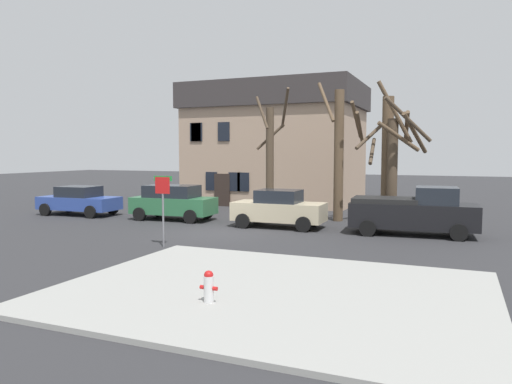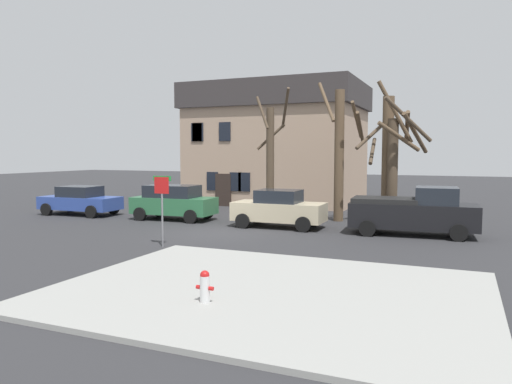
{
  "view_description": "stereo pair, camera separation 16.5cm",
  "coord_description": "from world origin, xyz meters",
  "px_view_note": "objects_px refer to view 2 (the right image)",
  "views": [
    {
      "loc": [
        9.58,
        -18.38,
        3.43
      ],
      "look_at": [
        0.93,
        2.35,
        1.62
      ],
      "focal_mm": 34.04,
      "sensor_mm": 36.0,
      "label": 1
    },
    {
      "loc": [
        9.73,
        -18.31,
        3.43
      ],
      "look_at": [
        0.93,
        2.35,
        1.62
      ],
      "focal_mm": 34.04,
      "sensor_mm": 36.0,
      "label": 2
    }
  ],
  "objects_px": {
    "building_main": "(278,143)",
    "tree_bare_mid": "(340,151)",
    "tree_bare_far": "(390,155)",
    "pickup_truck_black": "(414,212)",
    "car_beige_sedan": "(279,209)",
    "fire_hydrant": "(205,286)",
    "car_blue_sedan": "(80,200)",
    "street_sign_pole": "(162,197)",
    "car_green_wagon": "(173,202)",
    "tree_bare_end": "(391,166)",
    "tree_bare_near": "(271,159)"
  },
  "relations": [
    {
      "from": "car_blue_sedan",
      "to": "street_sign_pole",
      "type": "bearing_deg",
      "value": -32.39
    },
    {
      "from": "tree_bare_far",
      "to": "pickup_truck_black",
      "type": "xyz_separation_m",
      "value": [
        1.34,
        -2.5,
        -2.35
      ]
    },
    {
      "from": "tree_bare_near",
      "to": "car_beige_sedan",
      "type": "relative_size",
      "value": 1.58
    },
    {
      "from": "car_blue_sedan",
      "to": "street_sign_pole",
      "type": "relative_size",
      "value": 1.74
    },
    {
      "from": "tree_bare_end",
      "to": "tree_bare_far",
      "type": "bearing_deg",
      "value": 105.19
    },
    {
      "from": "pickup_truck_black",
      "to": "fire_hydrant",
      "type": "height_order",
      "value": "pickup_truck_black"
    },
    {
      "from": "car_beige_sedan",
      "to": "fire_hydrant",
      "type": "distance_m",
      "value": 11.85
    },
    {
      "from": "building_main",
      "to": "fire_hydrant",
      "type": "bearing_deg",
      "value": -73.37
    },
    {
      "from": "tree_bare_mid",
      "to": "tree_bare_far",
      "type": "height_order",
      "value": "tree_bare_mid"
    },
    {
      "from": "tree_bare_near",
      "to": "fire_hydrant",
      "type": "height_order",
      "value": "tree_bare_near"
    },
    {
      "from": "tree_bare_mid",
      "to": "fire_hydrant",
      "type": "height_order",
      "value": "tree_bare_mid"
    },
    {
      "from": "tree_bare_far",
      "to": "tree_bare_end",
      "type": "xyz_separation_m",
      "value": [
        0.1,
        -0.37,
        -0.52
      ]
    },
    {
      "from": "building_main",
      "to": "car_blue_sedan",
      "type": "height_order",
      "value": "building_main"
    },
    {
      "from": "tree_bare_far",
      "to": "pickup_truck_black",
      "type": "distance_m",
      "value": 3.68
    },
    {
      "from": "car_green_wagon",
      "to": "pickup_truck_black",
      "type": "height_order",
      "value": "pickup_truck_black"
    },
    {
      "from": "tree_bare_far",
      "to": "tree_bare_near",
      "type": "bearing_deg",
      "value": -175.86
    },
    {
      "from": "pickup_truck_black",
      "to": "car_green_wagon",
      "type": "bearing_deg",
      "value": 179.54
    },
    {
      "from": "car_green_wagon",
      "to": "street_sign_pole",
      "type": "relative_size",
      "value": 1.66
    },
    {
      "from": "car_beige_sedan",
      "to": "tree_bare_mid",
      "type": "bearing_deg",
      "value": 56.98
    },
    {
      "from": "car_blue_sedan",
      "to": "car_beige_sedan",
      "type": "height_order",
      "value": "car_beige_sedan"
    },
    {
      "from": "car_blue_sedan",
      "to": "fire_hydrant",
      "type": "relative_size",
      "value": 6.32
    },
    {
      "from": "car_blue_sedan",
      "to": "fire_hydrant",
      "type": "height_order",
      "value": "car_blue_sedan"
    },
    {
      "from": "building_main",
      "to": "car_blue_sedan",
      "type": "distance_m",
      "value": 13.76
    },
    {
      "from": "building_main",
      "to": "car_green_wagon",
      "type": "bearing_deg",
      "value": -99.15
    },
    {
      "from": "tree_bare_mid",
      "to": "tree_bare_end",
      "type": "bearing_deg",
      "value": -17.68
    },
    {
      "from": "building_main",
      "to": "pickup_truck_black",
      "type": "bearing_deg",
      "value": -46.75
    },
    {
      "from": "tree_bare_near",
      "to": "street_sign_pole",
      "type": "xyz_separation_m",
      "value": [
        -0.99,
        -8.33,
        -1.31
      ]
    },
    {
      "from": "building_main",
      "to": "tree_bare_mid",
      "type": "distance_m",
      "value": 10.01
    },
    {
      "from": "street_sign_pole",
      "to": "tree_bare_end",
      "type": "bearing_deg",
      "value": 50.2
    },
    {
      "from": "tree_bare_far",
      "to": "tree_bare_end",
      "type": "height_order",
      "value": "tree_bare_far"
    },
    {
      "from": "fire_hydrant",
      "to": "pickup_truck_black",
      "type": "bearing_deg",
      "value": 74.01
    },
    {
      "from": "tree_bare_near",
      "to": "street_sign_pole",
      "type": "relative_size",
      "value": 2.56
    },
    {
      "from": "pickup_truck_black",
      "to": "tree_bare_end",
      "type": "bearing_deg",
      "value": 120.19
    },
    {
      "from": "tree_bare_mid",
      "to": "car_blue_sedan",
      "type": "xyz_separation_m",
      "value": [
        -13.83,
        -3.22,
        -2.71
      ]
    },
    {
      "from": "building_main",
      "to": "tree_bare_far",
      "type": "height_order",
      "value": "building_main"
    },
    {
      "from": "tree_bare_mid",
      "to": "car_green_wagon",
      "type": "distance_m",
      "value": 8.86
    },
    {
      "from": "tree_bare_end",
      "to": "street_sign_pole",
      "type": "xyz_separation_m",
      "value": [
        -6.99,
        -8.38,
        -0.98
      ]
    },
    {
      "from": "building_main",
      "to": "car_beige_sedan",
      "type": "xyz_separation_m",
      "value": [
        4.18,
        -10.97,
        -3.24
      ]
    },
    {
      "from": "car_blue_sedan",
      "to": "car_green_wagon",
      "type": "height_order",
      "value": "car_green_wagon"
    },
    {
      "from": "tree_bare_mid",
      "to": "street_sign_pole",
      "type": "relative_size",
      "value": 2.68
    },
    {
      "from": "tree_bare_end",
      "to": "fire_hydrant",
      "type": "xyz_separation_m",
      "value": [
        -2.14,
        -13.93,
        -2.32
      ]
    },
    {
      "from": "car_blue_sedan",
      "to": "pickup_truck_black",
      "type": "distance_m",
      "value": 17.69
    },
    {
      "from": "tree_bare_far",
      "to": "car_beige_sedan",
      "type": "xyz_separation_m",
      "value": [
        -4.59,
        -2.73,
        -2.46
      ]
    },
    {
      "from": "tree_bare_end",
      "to": "street_sign_pole",
      "type": "relative_size",
      "value": 2.27
    },
    {
      "from": "pickup_truck_black",
      "to": "street_sign_pole",
      "type": "distance_m",
      "value": 10.37
    },
    {
      "from": "car_blue_sedan",
      "to": "car_green_wagon",
      "type": "bearing_deg",
      "value": 3.39
    },
    {
      "from": "car_blue_sedan",
      "to": "car_beige_sedan",
      "type": "relative_size",
      "value": 1.07
    },
    {
      "from": "tree_bare_mid",
      "to": "fire_hydrant",
      "type": "xyz_separation_m",
      "value": [
        0.47,
        -14.76,
        -3.03
      ]
    },
    {
      "from": "building_main",
      "to": "tree_bare_end",
      "type": "height_order",
      "value": "building_main"
    },
    {
      "from": "car_beige_sedan",
      "to": "fire_hydrant",
      "type": "relative_size",
      "value": 5.9
    }
  ]
}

